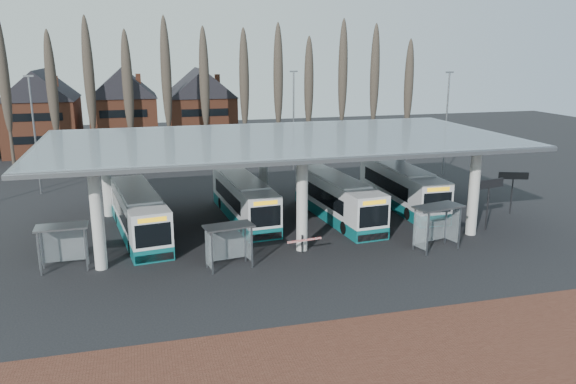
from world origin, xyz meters
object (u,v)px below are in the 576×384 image
object	(u,v)px
bus_2	(337,199)
bus_3	(401,187)
bus_1	(244,199)
shelter_0	(63,237)
shelter_2	(436,217)
bus_0	(139,214)
shelter_1	(228,236)

from	to	relation	value
bus_2	bus_3	size ratio (longest dim) A/B	0.98
bus_1	bus_2	distance (m)	6.92
bus_3	shelter_0	size ratio (longest dim) A/B	4.07
shelter_0	shelter_2	size ratio (longest dim) A/B	0.86
bus_0	bus_1	world-z (taller)	bus_0
bus_1	shelter_0	distance (m)	13.81
bus_3	shelter_1	xyz separation A→B (m)	(-15.49, -9.52, 0.34)
bus_3	shelter_2	world-z (taller)	bus_3
bus_3	shelter_1	distance (m)	18.18
bus_2	bus_3	bearing A→B (deg)	12.91
bus_0	bus_3	distance (m)	20.52
bus_1	bus_2	xyz separation A→B (m)	(6.68, -1.80, 0.04)
shelter_1	shelter_2	distance (m)	13.06
bus_0	bus_2	size ratio (longest dim) A/B	1.00
bus_1	bus_3	size ratio (longest dim) A/B	0.95
shelter_0	bus_1	bearing A→B (deg)	30.03
bus_2	shelter_1	size ratio (longest dim) A/B	3.87
shelter_0	shelter_1	xyz separation A→B (m)	(9.10, -2.14, -0.05)
bus_1	shelter_1	world-z (taller)	bus_1
bus_0	bus_3	world-z (taller)	bus_3
shelter_0	bus_0	bearing A→B (deg)	49.59
shelter_2	bus_2	bearing A→B (deg)	101.96
bus_0	bus_1	size ratio (longest dim) A/B	1.03
bus_1	shelter_2	world-z (taller)	bus_1
shelter_0	shelter_2	xyz separation A→B (m)	(22.16, -2.42, 0.15)
bus_1	bus_3	distance (m)	12.82
bus_2	shelter_1	world-z (taller)	bus_2
shelter_0	shelter_2	distance (m)	22.29
bus_0	shelter_2	size ratio (longest dim) A/B	3.44
bus_1	bus_3	bearing A→B (deg)	-3.45
bus_3	shelter_0	xyz separation A→B (m)	(-24.59, -7.38, 0.39)
bus_3	bus_2	bearing A→B (deg)	-161.46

